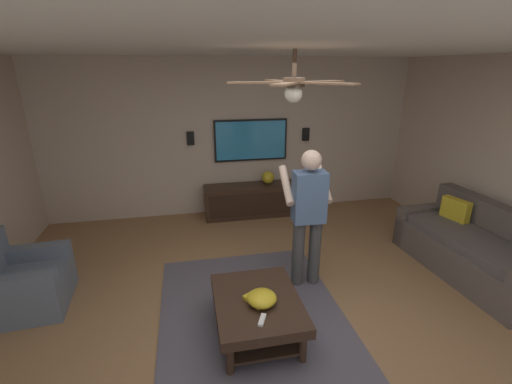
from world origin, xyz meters
name	(u,v)px	position (x,y,z in m)	size (l,w,h in m)	color
ground_plane	(278,321)	(0.00, 0.00, 0.00)	(7.53, 7.53, 0.00)	olive
wall_back_tv	(233,138)	(3.09, 0.00, 1.32)	(0.10, 6.47, 2.63)	#BCA893
ceiling_slab	(286,36)	(0.00, 0.00, 2.68)	(6.28, 6.47, 0.10)	white
area_rug	(253,319)	(0.08, 0.24, 0.01)	(2.57, 1.90, 0.01)	#514C56
couch	(474,250)	(0.40, -2.63, 0.32)	(1.94, 0.96, 0.87)	#564C47
armchair	(22,284)	(0.79, 2.63, 0.28)	(0.85, 0.86, 0.82)	slate
coffee_table	(257,308)	(-0.12, 0.24, 0.30)	(1.00, 0.80, 0.40)	#332116
media_console	(254,200)	(2.75, -0.29, 0.28)	(0.45, 1.70, 0.55)	#332116
tv	(251,140)	(2.99, -0.29, 1.29)	(0.05, 1.26, 0.71)	black
person_standing	(308,211)	(0.62, -0.49, 0.93)	(0.55, 0.55, 1.64)	#3F3F3F
bowl	(262,298)	(-0.19, 0.22, 0.46)	(0.27, 0.27, 0.12)	gold
remote_white	(262,320)	(-0.42, 0.27, 0.41)	(0.15, 0.04, 0.02)	white
book	(257,299)	(-0.14, 0.26, 0.42)	(0.22, 0.16, 0.04)	gold
vase_round	(268,177)	(2.80, -0.55, 0.66)	(0.22, 0.22, 0.22)	gold
wall_speaker_left	(306,134)	(3.01, -1.28, 1.35)	(0.06, 0.12, 0.22)	black
wall_speaker_right	(191,138)	(3.01, 0.73, 1.36)	(0.06, 0.12, 0.22)	black
ceiling_fan	(294,86)	(0.31, -0.17, 2.31)	(1.16, 1.18, 0.46)	#4C3828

